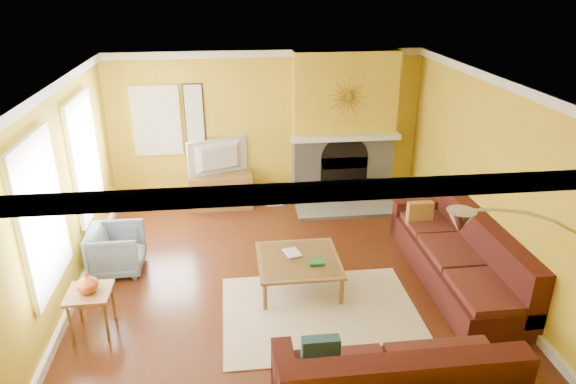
{
  "coord_description": "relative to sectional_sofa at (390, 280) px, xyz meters",
  "views": [
    {
      "loc": [
        -0.66,
        -5.83,
        3.88
      ],
      "look_at": [
        0.08,
        0.4,
        1.2
      ],
      "focal_mm": 32.0,
      "sensor_mm": 36.0,
      "label": 1
    }
  ],
  "objects": [
    {
      "name": "floor",
      "position": [
        -1.2,
        0.71,
        -0.46
      ],
      "size": [
        5.5,
        6.0,
        0.02
      ],
      "primitive_type": "cube",
      "color": "#602B14",
      "rests_on": "ground"
    },
    {
      "name": "ceiling",
      "position": [
        -1.2,
        0.71,
        2.26
      ],
      "size": [
        5.5,
        6.0,
        0.02
      ],
      "primitive_type": "cube",
      "color": "white",
      "rests_on": "ground"
    },
    {
      "name": "wall_back",
      "position": [
        -1.2,
        3.72,
        0.9
      ],
      "size": [
        5.5,
        0.02,
        2.7
      ],
      "primitive_type": "cube",
      "color": "gold",
      "rests_on": "ground"
    },
    {
      "name": "wall_front",
      "position": [
        -1.2,
        -2.3,
        0.9
      ],
      "size": [
        5.5,
        0.02,
        2.7
      ],
      "primitive_type": "cube",
      "color": "gold",
      "rests_on": "ground"
    },
    {
      "name": "wall_left",
      "position": [
        -3.96,
        0.71,
        0.9
      ],
      "size": [
        0.02,
        6.0,
        2.7
      ],
      "primitive_type": "cube",
      "color": "gold",
      "rests_on": "ground"
    },
    {
      "name": "wall_right",
      "position": [
        1.56,
        0.71,
        0.9
      ],
      "size": [
        0.02,
        6.0,
        2.7
      ],
      "primitive_type": "cube",
      "color": "gold",
      "rests_on": "ground"
    },
    {
      "name": "baseboard",
      "position": [
        -1.2,
        0.71,
        -0.39
      ],
      "size": [
        5.5,
        6.0,
        0.12
      ],
      "primitive_type": null,
      "color": "white",
      "rests_on": "floor"
    },
    {
      "name": "crown_molding",
      "position": [
        -1.2,
        0.71,
        2.19
      ],
      "size": [
        5.5,
        6.0,
        0.12
      ],
      "primitive_type": null,
      "color": "white",
      "rests_on": "ceiling"
    },
    {
      "name": "window_left_near",
      "position": [
        -3.92,
        2.01,
        1.05
      ],
      "size": [
        0.06,
        1.22,
        1.72
      ],
      "primitive_type": "cube",
      "color": "white",
      "rests_on": "wall_left"
    },
    {
      "name": "window_left_far",
      "position": [
        -3.92,
        0.11,
        1.05
      ],
      "size": [
        0.06,
        1.22,
        1.72
      ],
      "primitive_type": "cube",
      "color": "white",
      "rests_on": "wall_left"
    },
    {
      "name": "window_back",
      "position": [
        -3.1,
        3.67,
        1.1
      ],
      "size": [
        0.82,
        0.06,
        1.22
      ],
      "primitive_type": "cube",
      "color": "white",
      "rests_on": "wall_back"
    },
    {
      "name": "wall_art",
      "position": [
        -2.45,
        3.68,
        1.15
      ],
      "size": [
        0.34,
        0.04,
        1.14
      ],
      "primitive_type": "cube",
      "color": "white",
      "rests_on": "wall_back"
    },
    {
      "name": "fireplace",
      "position": [
        0.15,
        3.51,
        0.9
      ],
      "size": [
        1.8,
        0.4,
        2.7
      ],
      "primitive_type": null,
      "color": "gray",
      "rests_on": "floor"
    },
    {
      "name": "mantel",
      "position": [
        0.15,
        3.27,
        0.8
      ],
      "size": [
        1.92,
        0.22,
        0.08
      ],
      "primitive_type": "cube",
      "color": "white",
      "rests_on": "fireplace"
    },
    {
      "name": "hearth",
      "position": [
        0.15,
        2.96,
        -0.42
      ],
      "size": [
        1.8,
        0.7,
        0.06
      ],
      "primitive_type": "cube",
      "color": "gray",
      "rests_on": "floor"
    },
    {
      "name": "sunburst",
      "position": [
        0.15,
        3.28,
        1.5
      ],
      "size": [
        0.7,
        0.04,
        0.7
      ],
      "primitive_type": null,
      "color": "olive",
      "rests_on": "fireplace"
    },
    {
      "name": "rug",
      "position": [
        -0.84,
        0.05,
        -0.44
      ],
      "size": [
        2.4,
        1.8,
        0.02
      ],
      "primitive_type": "cube",
      "color": "beige",
      "rests_on": "floor"
    },
    {
      "name": "sectional_sofa",
      "position": [
        0.0,
        0.0,
        0.0
      ],
      "size": [
        3.11,
        3.99,
        0.9
      ],
      "primitive_type": null,
      "color": "#471916",
      "rests_on": "floor"
    },
    {
      "name": "coffee_table",
      "position": [
        -1.03,
        0.68,
        -0.24
      ],
      "size": [
        1.08,
        1.08,
        0.42
      ],
      "primitive_type": null,
      "color": "white",
      "rests_on": "floor"
    },
    {
      "name": "media_console",
      "position": [
        -2.05,
        3.41,
        -0.15
      ],
      "size": [
        1.1,
        0.5,
        0.61
      ],
      "primitive_type": "cube",
      "color": "olive",
      "rests_on": "floor"
    },
    {
      "name": "tv",
      "position": [
        -2.05,
        3.41,
        0.47
      ],
      "size": [
        1.07,
        0.51,
        0.63
      ],
      "primitive_type": "imported",
      "rotation": [
        0.0,
        0.0,
        3.49
      ],
      "color": "black",
      "rests_on": "media_console"
    },
    {
      "name": "subwoofer",
      "position": [
        -1.1,
        3.43,
        -0.3
      ],
      "size": [
        0.31,
        0.31,
        0.31
      ],
      "primitive_type": "cube",
      "color": "white",
      "rests_on": "floor"
    },
    {
      "name": "armchair",
      "position": [
        -3.5,
        1.37,
        -0.12
      ],
      "size": [
        0.72,
        0.7,
        0.66
      ],
      "primitive_type": "imported",
      "rotation": [
        0.0,
        0.0,
        1.57
      ],
      "color": "slate",
      "rests_on": "floor"
    },
    {
      "name": "side_table",
      "position": [
        -3.54,
        0.03,
        -0.18
      ],
      "size": [
        0.49,
        0.49,
        0.54
      ],
      "primitive_type": null,
      "color": "olive",
      "rests_on": "floor"
    },
    {
      "name": "vase",
      "position": [
        -3.54,
        0.03,
        0.22
      ],
      "size": [
        0.25,
        0.25,
        0.26
      ],
      "primitive_type": "imported",
      "color": "#D8591E",
      "rests_on": "side_table"
    },
    {
      "name": "book",
      "position": [
        -1.19,
        0.79,
        -0.01
      ],
      "size": [
        0.25,
        0.3,
        0.03
      ],
      "primitive_type": "imported",
      "rotation": [
        0.0,
        0.0,
        0.26
      ],
      "color": "white",
      "rests_on": "coffee_table"
    },
    {
      "name": "arc_lamp",
      "position": [
        0.51,
        -1.95,
        0.7
      ],
      "size": [
        1.45,
        0.36,
        2.3
      ],
      "primitive_type": null,
      "color": "silver",
      "rests_on": "floor"
    }
  ]
}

